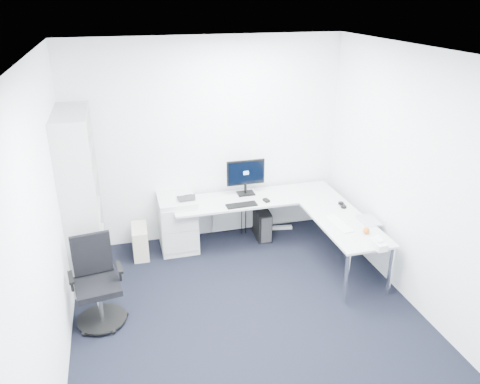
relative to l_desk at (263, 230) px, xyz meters
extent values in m
plane|color=black|center=(-0.55, -1.40, -0.33)|extent=(4.20, 4.20, 0.00)
plane|color=white|center=(-0.55, -1.40, 2.37)|extent=(4.20, 4.20, 0.00)
cube|color=white|center=(-0.55, 0.70, 1.02)|extent=(3.60, 0.02, 2.70)
cube|color=white|center=(-0.55, -3.50, 1.02)|extent=(3.60, 0.02, 2.70)
cube|color=white|center=(-2.35, -1.40, 1.02)|extent=(0.02, 4.20, 2.70)
cube|color=white|center=(1.25, -1.40, 1.02)|extent=(0.02, 4.20, 2.70)
cube|color=#B6B8B8|center=(-1.05, 0.43, 0.04)|extent=(0.47, 0.59, 0.73)
cube|color=black|center=(0.12, 0.39, -0.12)|extent=(0.21, 0.43, 0.41)
cube|color=#BAB79E|center=(-1.55, 0.33, -0.12)|extent=(0.21, 0.43, 0.40)
cube|color=silver|center=(0.43, 0.54, -0.31)|extent=(0.37, 0.12, 0.04)
cube|color=black|center=(-0.26, 0.11, 0.34)|extent=(0.40, 0.16, 0.02)
cube|color=black|center=(0.09, 0.15, 0.34)|extent=(0.08, 0.11, 0.03)
cube|color=silver|center=(0.72, -0.70, 0.33)|extent=(0.16, 0.47, 0.02)
sphere|color=#CF5E12|center=(0.91, -0.98, 0.36)|extent=(0.07, 0.07, 0.07)
cube|color=silver|center=(0.87, -1.30, 0.36)|extent=(0.12, 0.22, 0.07)
camera|label=1|loc=(-1.69, -5.12, 2.85)|focal=35.00mm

